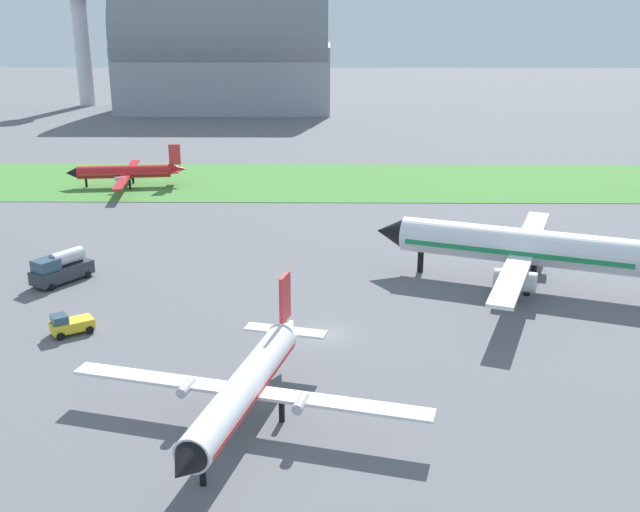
# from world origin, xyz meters

# --- Properties ---
(ground_plane) EXTENTS (600.00, 600.00, 0.00)m
(ground_plane) POSITION_xyz_m (0.00, 0.00, 0.00)
(ground_plane) COLOR slate
(grass_taxiway_strip) EXTENTS (360.00, 28.00, 0.08)m
(grass_taxiway_strip) POSITION_xyz_m (0.00, 60.24, 0.04)
(grass_taxiway_strip) COLOR #478438
(grass_taxiway_strip) RESTS_ON ground_plane
(airplane_midfield_jet) EXTENTS (30.44, 30.67, 11.29)m
(airplane_midfield_jet) POSITION_xyz_m (20.09, 12.66, 4.07)
(airplane_midfield_jet) COLOR white
(airplane_midfield_jet) RESTS_ON ground_plane
(airplane_taxiing_turboprop) EXTENTS (19.01, 22.15, 6.64)m
(airplane_taxiing_turboprop) POSITION_xyz_m (-31.95, 56.39, 2.43)
(airplane_taxiing_turboprop) COLOR red
(airplane_taxiing_turboprop) RESTS_ON ground_plane
(airplane_foreground_turboprop) EXTENTS (25.39, 21.90, 7.74)m
(airplane_foreground_turboprop) POSITION_xyz_m (-5.40, -14.77, 2.83)
(airplane_foreground_turboprop) COLOR white
(airplane_foreground_turboprop) RESTS_ON ground_plane
(fuel_truck_near_gate) EXTENTS (5.63, 6.73, 3.29)m
(fuel_truck_near_gate) POSITION_xyz_m (-27.66, 12.78, 1.58)
(fuel_truck_near_gate) COLOR #2D333D
(fuel_truck_near_gate) RESTS_ON ground_plane
(pushback_tug_midfield) EXTENTS (4.00, 3.48, 1.95)m
(pushback_tug_midfield) POSITION_xyz_m (-22.48, -0.24, 0.91)
(pushback_tug_midfield) COLOR yellow
(pushback_tug_midfield) RESTS_ON ground_plane
(hangar_distant) EXTENTS (56.59, 31.92, 36.32)m
(hangar_distant) POSITION_xyz_m (-27.90, 150.05, 16.45)
(hangar_distant) COLOR #9399A3
(hangar_distant) RESTS_ON ground_plane
(control_tower) EXTENTS (8.00, 8.00, 33.43)m
(control_tower) POSITION_xyz_m (-69.96, 159.30, 19.89)
(control_tower) COLOR silver
(control_tower) RESTS_ON ground_plane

